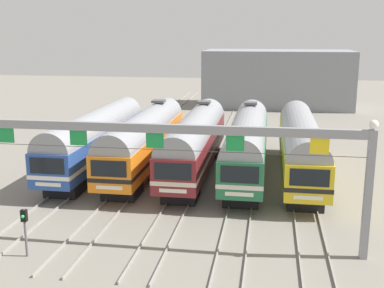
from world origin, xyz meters
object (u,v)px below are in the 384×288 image
object	(u,v)px
commuter_train_maroon	(195,140)
commuter_train_blue	(96,137)
yard_signal_mast	(25,223)
commuter_train_yellow	(301,144)
commuter_train_orange	(145,138)
catenary_gantry	(155,148)
commuter_train_green	(247,142)

from	to	relation	value
commuter_train_maroon	commuter_train_blue	bearing A→B (deg)	-179.97
commuter_train_blue	yard_signal_mast	size ratio (longest dim) A/B	7.19
commuter_train_yellow	yard_signal_mast	xyz separation A→B (m)	(-14.16, -15.94, -0.92)
commuter_train_orange	catenary_gantry	xyz separation A→B (m)	(4.05, -13.50, 2.55)
commuter_train_blue	commuter_train_orange	size ratio (longest dim) A/B	1.00
commuter_train_maroon	yard_signal_mast	bearing A→B (deg)	-110.84
catenary_gantry	yard_signal_mast	bearing A→B (deg)	-158.04
commuter_train_orange	commuter_train_yellow	size ratio (longest dim) A/B	1.00
commuter_train_maroon	commuter_train_green	size ratio (longest dim) A/B	1.00
commuter_train_blue	catenary_gantry	bearing A→B (deg)	-59.05
commuter_train_green	commuter_train_yellow	xyz separation A→B (m)	(4.05, -0.00, -0.00)
commuter_train_blue	commuter_train_green	bearing A→B (deg)	0.02
catenary_gantry	commuter_train_green	bearing A→B (deg)	73.31
commuter_train_yellow	catenary_gantry	size ratio (longest dim) A/B	0.84
commuter_train_blue	catenary_gantry	distance (m)	15.94
commuter_train_blue	commuter_train_orange	world-z (taller)	commuter_train_orange
commuter_train_green	commuter_train_yellow	size ratio (longest dim) A/B	1.00
commuter_train_green	yard_signal_mast	world-z (taller)	commuter_train_green
commuter_train_orange	yard_signal_mast	distance (m)	16.10
commuter_train_blue	commuter_train_green	xyz separation A→B (m)	(12.14, 0.00, 0.00)
yard_signal_mast	commuter_train_blue	bearing A→B (deg)	97.23
catenary_gantry	commuter_train_blue	bearing A→B (deg)	120.95
commuter_train_maroon	commuter_train_green	bearing A→B (deg)	0.00
commuter_train_green	commuter_train_yellow	world-z (taller)	commuter_train_green
commuter_train_maroon	commuter_train_yellow	bearing A→B (deg)	-0.03
commuter_train_green	commuter_train_yellow	bearing A→B (deg)	-0.06
commuter_train_maroon	catenary_gantry	size ratio (longest dim) A/B	0.84
commuter_train_yellow	commuter_train_orange	bearing A→B (deg)	179.98
commuter_train_blue	catenary_gantry	xyz separation A→B (m)	(8.09, -13.49, 2.55)
commuter_train_orange	commuter_train_yellow	world-z (taller)	commuter_train_orange
commuter_train_orange	commuter_train_green	world-z (taller)	same
commuter_train_blue	commuter_train_orange	xyz separation A→B (m)	(4.05, 0.00, 0.00)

